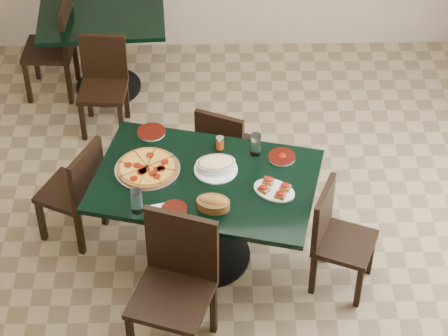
{
  "coord_description": "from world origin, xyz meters",
  "views": [
    {
      "loc": [
        -0.13,
        -4.32,
        4.63
      ],
      "look_at": [
        -0.05,
        0.0,
        0.83
      ],
      "focal_mm": 70.0,
      "sensor_mm": 36.0,
      "label": 1
    }
  ],
  "objects_px": {
    "main_table": "(206,199)",
    "bread_basket": "(213,203)",
    "back_chair_near": "(103,79)",
    "lasagna_casserole": "(216,165)",
    "back_table": "(104,38)",
    "bruschetta_platter": "(274,189)",
    "chair_near": "(176,278)",
    "chair_left": "(77,188)",
    "chair_right": "(335,234)",
    "chair_far": "(224,146)",
    "back_chair_left": "(57,43)",
    "pepperoni_pizza": "(147,168)"
  },
  "relations": [
    {
      "from": "back_table",
      "to": "chair_right",
      "type": "distance_m",
      "value": 2.89
    },
    {
      "from": "chair_right",
      "to": "bread_basket",
      "type": "distance_m",
      "value": 0.88
    },
    {
      "from": "bread_basket",
      "to": "main_table",
      "type": "bearing_deg",
      "value": 111.43
    },
    {
      "from": "chair_left",
      "to": "back_table",
      "type": "bearing_deg",
      "value": -155.23
    },
    {
      "from": "chair_far",
      "to": "back_table",
      "type": "bearing_deg",
      "value": -29.83
    },
    {
      "from": "chair_left",
      "to": "bread_basket",
      "type": "relative_size",
      "value": 3.44
    },
    {
      "from": "chair_far",
      "to": "back_chair_near",
      "type": "bearing_deg",
      "value": -17.98
    },
    {
      "from": "chair_far",
      "to": "pepperoni_pizza",
      "type": "xyz_separation_m",
      "value": [
        -0.53,
        -0.6,
        0.32
      ]
    },
    {
      "from": "chair_left",
      "to": "bruschetta_platter",
      "type": "distance_m",
      "value": 1.44
    },
    {
      "from": "back_chair_near",
      "to": "bruschetta_platter",
      "type": "height_order",
      "value": "back_chair_near"
    },
    {
      "from": "chair_far",
      "to": "bread_basket",
      "type": "xyz_separation_m",
      "value": [
        -0.09,
        -0.98,
        0.35
      ]
    },
    {
      "from": "chair_right",
      "to": "bruschetta_platter",
      "type": "bearing_deg",
      "value": 98.56
    },
    {
      "from": "bruschetta_platter",
      "to": "lasagna_casserole",
      "type": "bearing_deg",
      "value": -177.63
    },
    {
      "from": "main_table",
      "to": "lasagna_casserole",
      "type": "relative_size",
      "value": 5.6
    },
    {
      "from": "chair_right",
      "to": "bread_basket",
      "type": "bearing_deg",
      "value": 115.55
    },
    {
      "from": "chair_near",
      "to": "back_chair_left",
      "type": "bearing_deg",
      "value": 130.56
    },
    {
      "from": "chair_far",
      "to": "chair_left",
      "type": "height_order",
      "value": "chair_left"
    },
    {
      "from": "back_table",
      "to": "chair_far",
      "type": "distance_m",
      "value": 1.71
    },
    {
      "from": "chair_near",
      "to": "pepperoni_pizza",
      "type": "height_order",
      "value": "chair_near"
    },
    {
      "from": "chair_near",
      "to": "bread_basket",
      "type": "bearing_deg",
      "value": 80.61
    },
    {
      "from": "bread_basket",
      "to": "bruschetta_platter",
      "type": "relative_size",
      "value": 0.7
    },
    {
      "from": "back_chair_near",
      "to": "lasagna_casserole",
      "type": "distance_m",
      "value": 1.78
    },
    {
      "from": "main_table",
      "to": "bread_basket",
      "type": "distance_m",
      "value": 0.36
    },
    {
      "from": "main_table",
      "to": "back_table",
      "type": "relative_size",
      "value": 1.49
    },
    {
      "from": "chair_right",
      "to": "bruschetta_platter",
      "type": "distance_m",
      "value": 0.54
    },
    {
      "from": "bread_basket",
      "to": "bruschetta_platter",
      "type": "distance_m",
      "value": 0.43
    },
    {
      "from": "bruschetta_platter",
      "to": "chair_near",
      "type": "bearing_deg",
      "value": -105.45
    },
    {
      "from": "main_table",
      "to": "chair_far",
      "type": "bearing_deg",
      "value": 92.61
    },
    {
      "from": "pepperoni_pizza",
      "to": "lasagna_casserole",
      "type": "relative_size",
      "value": 1.51
    },
    {
      "from": "chair_left",
      "to": "bruschetta_platter",
      "type": "bearing_deg",
      "value": 100.56
    },
    {
      "from": "bruschetta_platter",
      "to": "back_table",
      "type": "bearing_deg",
      "value": 153.19
    },
    {
      "from": "back_table",
      "to": "back_chair_near",
      "type": "height_order",
      "value": "back_chair_near"
    },
    {
      "from": "back_chair_near",
      "to": "bruschetta_platter",
      "type": "xyz_separation_m",
      "value": [
        1.29,
        -1.7,
        0.32
      ]
    },
    {
      "from": "bread_basket",
      "to": "back_table",
      "type": "bearing_deg",
      "value": 122.61
    },
    {
      "from": "back_chair_left",
      "to": "bruschetta_platter",
      "type": "xyz_separation_m",
      "value": [
        1.72,
        -2.17,
        0.27
      ]
    },
    {
      "from": "chair_far",
      "to": "pepperoni_pizza",
      "type": "relative_size",
      "value": 1.81
    },
    {
      "from": "back_chair_near",
      "to": "chair_left",
      "type": "bearing_deg",
      "value": -89.06
    },
    {
      "from": "chair_left",
      "to": "lasagna_casserole",
      "type": "xyz_separation_m",
      "value": [
        0.98,
        -0.15,
        0.34
      ]
    },
    {
      "from": "back_chair_left",
      "to": "lasagna_casserole",
      "type": "distance_m",
      "value": 2.38
    },
    {
      "from": "chair_right",
      "to": "chair_near",
      "type": "bearing_deg",
      "value": 136.95
    },
    {
      "from": "back_table",
      "to": "back_chair_near",
      "type": "distance_m",
      "value": 0.51
    },
    {
      "from": "chair_right",
      "to": "main_table",
      "type": "bearing_deg",
      "value": 97.43
    },
    {
      "from": "pepperoni_pizza",
      "to": "bread_basket",
      "type": "bearing_deg",
      "value": -40.33
    },
    {
      "from": "chair_right",
      "to": "chair_left",
      "type": "distance_m",
      "value": 1.83
    },
    {
      "from": "pepperoni_pizza",
      "to": "lasagna_casserole",
      "type": "bearing_deg",
      "value": -1.26
    },
    {
      "from": "chair_near",
      "to": "back_chair_near",
      "type": "bearing_deg",
      "value": 125.03
    },
    {
      "from": "back_table",
      "to": "bruschetta_platter",
      "type": "xyz_separation_m",
      "value": [
        1.32,
        -2.2,
        0.25
      ]
    },
    {
      "from": "chair_right",
      "to": "back_chair_near",
      "type": "relative_size",
      "value": 1.0
    },
    {
      "from": "main_table",
      "to": "back_chair_left",
      "type": "relative_size",
      "value": 1.82
    },
    {
      "from": "main_table",
      "to": "lasagna_casserole",
      "type": "height_order",
      "value": "lasagna_casserole"
    }
  ]
}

